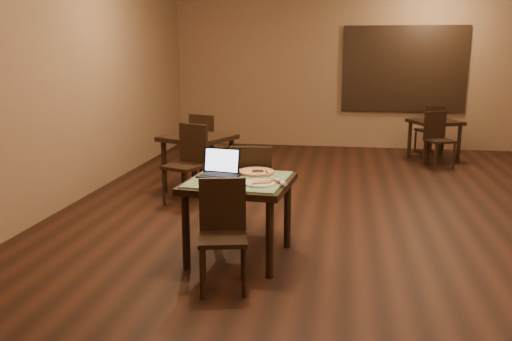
% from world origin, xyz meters
% --- Properties ---
extents(ground, '(10.00, 10.00, 0.00)m').
position_xyz_m(ground, '(0.00, 0.00, 0.00)').
color(ground, black).
rests_on(ground, ground).
extents(wall_back, '(8.00, 0.02, 3.00)m').
position_xyz_m(wall_back, '(0.00, 5.00, 1.50)').
color(wall_back, brown).
rests_on(wall_back, ground).
extents(wall_left, '(0.02, 10.00, 3.00)m').
position_xyz_m(wall_left, '(-4.00, 0.00, 1.50)').
color(wall_left, brown).
rests_on(wall_left, ground).
extents(mural, '(2.34, 0.05, 1.64)m').
position_xyz_m(mural, '(0.50, 4.96, 1.55)').
color(mural, navy).
rests_on(mural, wall_back).
extents(tiled_table, '(1.00, 1.00, 0.76)m').
position_xyz_m(tiled_table, '(-1.54, -1.21, 0.66)').
color(tiled_table, black).
rests_on(tiled_table, ground).
extents(chair_main_near, '(0.46, 0.46, 0.89)m').
position_xyz_m(chair_main_near, '(-1.56, -1.83, 0.50)').
color(chair_main_near, black).
rests_on(chair_main_near, ground).
extents(chair_main_far, '(0.46, 0.46, 0.97)m').
position_xyz_m(chair_main_far, '(-1.54, -0.60, 0.55)').
color(chair_main_far, black).
rests_on(chair_main_far, ground).
extents(laptop, '(0.40, 0.34, 0.25)m').
position_xyz_m(laptop, '(-1.74, -1.10, 0.83)').
color(laptop, black).
rests_on(laptop, tiled_table).
extents(plate, '(0.27, 0.27, 0.01)m').
position_xyz_m(plate, '(-1.32, -1.39, 0.77)').
color(plate, white).
rests_on(plate, tiled_table).
extents(pizza_slice, '(0.28, 0.28, 0.02)m').
position_xyz_m(pizza_slice, '(-1.32, -1.39, 0.79)').
color(pizza_slice, beige).
rests_on(pizza_slice, plate).
extents(pizza_pan, '(0.36, 0.36, 0.01)m').
position_xyz_m(pizza_pan, '(-1.42, -0.97, 0.77)').
color(pizza_pan, silver).
rests_on(pizza_pan, tiled_table).
extents(pizza_whole, '(0.35, 0.35, 0.02)m').
position_xyz_m(pizza_whole, '(-1.42, -0.97, 0.78)').
color(pizza_whole, beige).
rests_on(pizza_whole, pizza_pan).
extents(spatula, '(0.18, 0.28, 0.01)m').
position_xyz_m(spatula, '(-1.40, -0.99, 0.79)').
color(spatula, silver).
rests_on(spatula, pizza_whole).
extents(napkin_roll, '(0.13, 0.17, 0.04)m').
position_xyz_m(napkin_roll, '(-1.14, -1.35, 0.78)').
color(napkin_roll, white).
rests_on(napkin_roll, tiled_table).
extents(other_table_a, '(0.99, 0.99, 0.71)m').
position_xyz_m(other_table_a, '(0.97, 3.89, 0.59)').
color(other_table_a, black).
rests_on(other_table_a, ground).
extents(other_table_a_chair_near, '(0.52, 0.52, 0.91)m').
position_xyz_m(other_table_a_chair_near, '(0.94, 3.35, 0.51)').
color(other_table_a_chair_near, black).
rests_on(other_table_a_chair_near, ground).
extents(other_table_a_chair_far, '(0.52, 0.52, 0.91)m').
position_xyz_m(other_table_a_chair_far, '(1.00, 4.43, 0.51)').
color(other_table_a_chair_far, black).
rests_on(other_table_a_chair_far, ground).
extents(other_table_b, '(1.08, 1.08, 0.77)m').
position_xyz_m(other_table_b, '(-2.57, 1.14, 0.64)').
color(other_table_b, black).
rests_on(other_table_b, ground).
extents(other_table_b_chair_near, '(0.57, 0.57, 1.00)m').
position_xyz_m(other_table_b_chair_near, '(-2.54, 0.55, 0.56)').
color(other_table_b_chair_near, black).
rests_on(other_table_b_chair_near, ground).
extents(other_table_b_chair_far, '(0.57, 0.57, 1.00)m').
position_xyz_m(other_table_b_chair_far, '(-2.61, 1.73, 0.56)').
color(other_table_b_chair_far, black).
rests_on(other_table_b_chair_far, ground).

